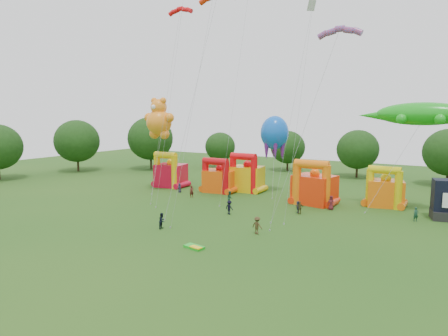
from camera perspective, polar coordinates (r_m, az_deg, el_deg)
The scene contains 23 objects.
ground at distance 40.27m, azimuth -10.44°, elevation -10.91°, with size 160.00×160.00×0.00m, color #1E4C15.
tree_ring at distance 39.91m, azimuth -11.34°, elevation -1.83°, with size 119.58×121.64×12.07m.
bouncy_castle_0 at distance 70.75m, azimuth -7.73°, elevation -0.77°, with size 5.60×4.83×6.26m.
bouncy_castle_1 at distance 65.57m, azimuth -0.69°, elevation -1.55°, with size 5.62×4.83×5.74m.
bouncy_castle_2 at distance 66.07m, azimuth 3.24°, elevation -1.24°, with size 5.33×4.45×6.50m.
bouncy_castle_3 at distance 58.18m, azimuth 12.70°, elevation -2.67°, with size 6.20×5.36×6.48m.
bouncy_castle_4 at distance 59.66m, azimuth 21.99°, elevation -3.03°, with size 5.44×4.75×5.79m.
teddy_bear_kite at distance 65.97m, azimuth -9.35°, elevation 5.70°, with size 5.81×5.06×15.50m.
gecko_kite at distance 56.40m, azimuth 24.06°, elevation 2.21°, with size 14.54×7.24×14.42m.
octopus_kite at distance 64.40m, azimuth 7.16°, elevation 2.55°, with size 4.55×7.63×12.56m.
parafoil_kites at distance 52.34m, azimuth -1.20°, elevation 8.38°, with size 31.33×16.58×30.16m.
diamond_kites at distance 50.62m, azimuth 1.83°, elevation 11.58°, with size 20.97×18.50×38.23m.
folded_kite_bundle at distance 39.04m, azimuth -4.26°, elevation -11.19°, with size 2.15×1.38×0.31m.
spectator_0 at distance 65.75m, azimuth -6.35°, elevation -2.82°, with size 0.75×0.49×1.54m, color #222036.
spectator_1 at distance 61.58m, azimuth -4.64°, elevation -3.37°, with size 0.68×0.45×1.87m, color #4D1A16.
spectator_2 at distance 56.70m, azimuth 0.85°, elevation -4.28°, with size 0.94×0.73×1.94m, color #1B4328.
spectator_3 at distance 51.28m, azimuth 0.76°, elevation -5.65°, with size 1.17×0.68×1.82m, color black.
spectator_4 at distance 52.23m, azimuth 10.78°, elevation -5.61°, with size 0.99×0.41×1.68m, color #46411C.
spectator_5 at distance 53.06m, azimuth 10.52°, elevation -5.48°, with size 1.42×0.45×1.54m, color #292D45.
spectator_6 at distance 55.48m, azimuth 15.05°, elevation -4.82°, with size 0.94×0.61×1.93m, color #55181F.
spectator_7 at distance 53.23m, azimuth 25.73°, elevation -5.99°, with size 0.63×0.41×1.72m, color #1A412E.
spectator_8 at distance 45.59m, azimuth -8.84°, elevation -7.46°, with size 0.88×0.68×1.81m, color black.
spectator_9 at distance 43.22m, azimuth 4.76°, elevation -8.17°, with size 1.24×0.71×1.92m, color #3F3119.
Camera 1 is at (25.31, -28.57, 12.82)m, focal length 32.00 mm.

